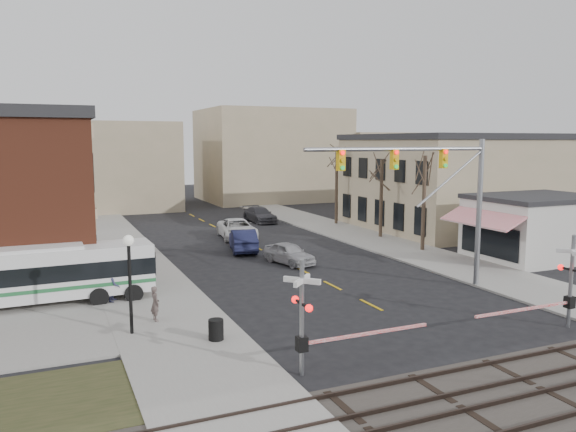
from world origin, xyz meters
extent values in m
plane|color=black|center=(0.00, 0.00, 0.00)|extent=(160.00, 160.00, 0.00)
cube|color=gray|center=(-9.50, 20.00, 0.06)|extent=(5.00, 60.00, 0.12)
cube|color=gray|center=(9.50, 20.00, 0.06)|extent=(5.00, 60.00, 0.12)
cube|color=#332D28|center=(0.00, -8.00, 0.03)|extent=(160.00, 5.00, 0.06)
cube|color=#2D231E|center=(0.00, -7.52, 0.12)|extent=(160.00, 0.08, 0.14)
cube|color=#2D231E|center=(0.00, -6.08, 0.12)|extent=(160.00, 0.08, 0.14)
cube|color=#2D231E|center=(0.00, -8.48, 0.12)|extent=(160.00, 0.08, 0.14)
cube|color=tan|center=(-11.95, 16.00, 4.30)|extent=(0.10, 15.00, 0.50)
cube|color=tan|center=(-11.95, 16.00, 8.40)|extent=(0.10, 15.00, 0.70)
cube|color=black|center=(-11.95, 16.00, 1.80)|extent=(0.08, 13.00, 2.60)
cube|color=gray|center=(22.00, 20.00, 4.00)|extent=(20.00, 15.00, 8.00)
cube|color=#262628|center=(22.00, 20.00, 8.25)|extent=(20.30, 15.30, 0.50)
cube|color=beige|center=(16.00, 7.00, 2.00)|extent=(8.00, 6.00, 4.00)
cube|color=#262628|center=(16.00, 7.00, 4.15)|extent=(8.20, 6.20, 0.30)
cube|color=red|center=(11.20, 7.00, 3.00)|extent=(1.68, 6.00, 0.87)
cylinder|color=#382B21|center=(10.50, 12.00, 3.50)|extent=(0.28, 0.28, 6.75)
cylinder|color=#382B21|center=(10.80, 18.00, 3.27)|extent=(0.28, 0.28, 6.30)
cylinder|color=#382B21|center=(11.00, 26.00, 3.72)|extent=(0.28, 0.28, 7.20)
cube|color=silver|center=(-14.85, 8.12, 1.63)|extent=(10.90, 2.60, 2.35)
cube|color=black|center=(-14.85, 8.12, 1.76)|extent=(10.94, 2.64, 0.81)
cube|color=#216335|center=(-14.85, 8.12, 1.04)|extent=(10.94, 2.64, 0.18)
cylinder|color=black|center=(-14.85, 8.12, 0.45)|extent=(0.96, 2.37, 0.90)
cylinder|color=gray|center=(7.17, 2.78, 4.00)|extent=(0.28, 0.28, 8.00)
cylinder|color=gray|center=(1.96, 2.78, 7.50)|extent=(10.42, 0.20, 0.20)
cube|color=gold|center=(4.67, 2.78, 7.00)|extent=(0.35, 0.30, 1.00)
cube|color=gold|center=(1.67, 2.78, 7.00)|extent=(0.35, 0.30, 1.00)
cube|color=gold|center=(-1.33, 2.78, 7.00)|extent=(0.35, 0.30, 1.00)
cylinder|color=gray|center=(-6.53, -4.10, 2.00)|extent=(0.16, 0.16, 4.00)
cube|color=silver|center=(-6.53, -4.10, 3.30)|extent=(1.00, 1.00, 0.18)
cube|color=silver|center=(-6.53, -4.10, 3.30)|extent=(1.00, 1.00, 0.18)
sphere|color=#FF0C0C|center=(-6.53, -4.65, 2.50)|extent=(0.26, 0.26, 0.26)
sphere|color=#FF0C0C|center=(-6.53, -3.55, 2.50)|extent=(0.26, 0.26, 0.26)
cube|color=black|center=(-6.53, -4.10, 1.10)|extent=(0.35, 0.35, 0.50)
cube|color=#FF0C0C|center=(-3.93, -4.10, 1.10)|extent=(5.00, 0.10, 0.10)
cylinder|color=gray|center=(6.01, -4.13, 2.00)|extent=(0.16, 0.16, 4.00)
cube|color=silver|center=(6.01, -4.13, 3.30)|extent=(1.00, 1.00, 0.18)
cube|color=silver|center=(6.01, -4.13, 3.30)|extent=(1.00, 1.00, 0.18)
sphere|color=#FF0C0C|center=(6.01, -3.58, 2.50)|extent=(0.26, 0.26, 0.26)
cube|color=black|center=(6.01, -4.13, 1.10)|extent=(0.35, 0.35, 0.50)
cube|color=#FF0C0C|center=(3.41, -4.13, 1.10)|extent=(5.00, 0.10, 0.10)
cylinder|color=black|center=(-11.27, 2.14, 1.97)|extent=(0.14, 0.14, 3.69)
sphere|color=silver|center=(-11.27, 2.14, 3.96)|extent=(0.44, 0.44, 0.44)
cylinder|color=black|center=(-8.33, 0.06, 0.53)|extent=(0.60, 0.60, 0.82)
imported|color=#9D9CA1|center=(0.04, 12.02, 0.69)|extent=(2.53, 4.34, 1.39)
imported|color=#161939|center=(-1.32, 17.22, 0.80)|extent=(2.76, 5.13, 1.60)
imported|color=silver|center=(-0.05, 22.42, 0.79)|extent=(3.34, 5.99, 1.58)
imported|color=#3F3E43|center=(4.93, 30.47, 0.73)|extent=(2.26, 5.08, 1.45)
imported|color=#554844|center=(-10.09, 3.39, 0.89)|extent=(0.45, 0.61, 1.54)
imported|color=#2D2E50|center=(-11.37, 7.25, 0.95)|extent=(0.92, 1.00, 1.66)
camera|label=1|loc=(-14.19, -20.60, 7.90)|focal=35.00mm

